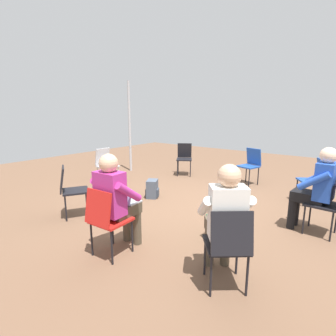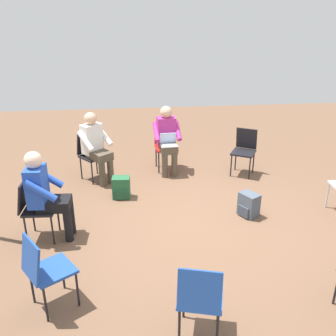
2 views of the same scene
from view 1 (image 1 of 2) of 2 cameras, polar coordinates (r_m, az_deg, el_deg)
ground_plane at (r=4.92m, az=5.41°, el=-8.07°), size 14.00×14.00×0.00m
chair_east at (r=4.24m, az=31.59°, el=-6.25°), size 0.46×0.42×0.85m
chair_west at (r=6.33m, az=-13.37°, el=0.95°), size 0.45×0.42×0.85m
chair_southwest at (r=4.52m, az=-20.47°, el=-4.05°), size 0.56×0.57×0.85m
chair_northeast at (r=5.57m, az=29.43°, el=-1.89°), size 0.58×0.57×0.85m
chair_northwest at (r=7.11m, az=3.58°, el=2.49°), size 0.56×0.58×0.85m
chair_north at (r=6.46m, az=17.48°, el=0.93°), size 0.49×0.52×0.85m
chair_south at (r=3.19m, az=-13.25°, el=-10.47°), size 0.43×0.46×0.85m
chair_southeast at (r=2.63m, az=12.92°, el=-15.63°), size 0.58×0.58×0.85m
person_with_laptop at (r=3.23m, az=-11.20°, el=-6.35°), size 0.52×0.54×1.24m
person_in_white at (r=2.69m, az=12.25°, el=-10.25°), size 0.63×0.63×1.24m
person_in_blue at (r=4.21m, az=29.67°, el=-3.32°), size 0.54×0.51×1.24m
backpack_near_laptop_user at (r=5.29m, az=-3.45°, el=-4.75°), size 0.31×0.34×0.36m
backpack_by_empty_chair at (r=3.67m, az=10.88°, el=-12.96°), size 0.30×0.27×0.36m
tent_pole_far at (r=7.54m, az=-8.35°, el=8.79°), size 0.07×0.07×2.51m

